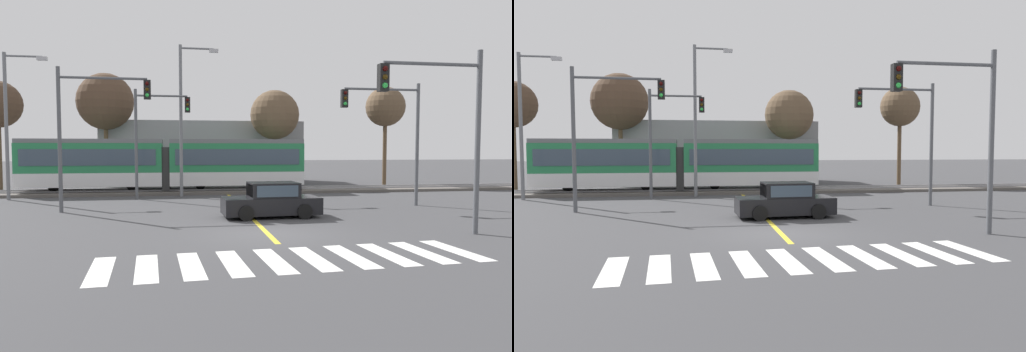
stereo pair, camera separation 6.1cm
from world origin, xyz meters
The scene contains 27 objects.
ground_plane centered at (0.00, 0.00, 0.00)m, with size 200.00×200.00×0.00m, color #3D3D3F.
track_bed centered at (0.00, 15.68, 0.09)m, with size 120.00×4.00×0.18m, color #56514C.
rail_near centered at (0.00, 14.96, 0.23)m, with size 120.00×0.08×0.10m, color #939399.
rail_far centered at (0.00, 16.40, 0.23)m, with size 120.00×0.08×0.10m, color #939399.
light_rail_tram centered at (-3.99, 15.68, 2.05)m, with size 18.50×2.64×3.43m.
crosswalk_stripe_0 centered at (-4.94, -4.17, 0.00)m, with size 0.56×2.80×0.01m, color silver.
crosswalk_stripe_1 centered at (-3.84, -4.09, 0.00)m, with size 0.56×2.80×0.01m, color silver.
crosswalk_stripe_2 centered at (-2.74, -4.02, 0.00)m, with size 0.56×2.80×0.01m, color silver.
crosswalk_stripe_3 centered at (-1.65, -3.95, 0.00)m, with size 0.56×2.80×0.01m, color silver.
crosswalk_stripe_4 centered at (-0.55, -3.87, 0.00)m, with size 0.56×2.80×0.01m, color silver.
crosswalk_stripe_5 centered at (0.55, -3.80, 0.00)m, with size 0.56×2.80×0.01m, color silver.
crosswalk_stripe_6 centered at (1.65, -3.72, 0.00)m, with size 0.56×2.80×0.01m, color silver.
crosswalk_stripe_7 centered at (2.74, -3.65, 0.00)m, with size 0.56×2.80×0.01m, color silver.
crosswalk_stripe_8 centered at (3.84, -3.57, 0.00)m, with size 0.56×2.80×0.01m, color silver.
crosswalk_stripe_9 centered at (4.94, -3.50, 0.00)m, with size 0.56×2.80×0.01m, color silver.
lane_centre_line centered at (0.00, 5.92, 0.00)m, with size 0.20×15.52×0.01m, color gold.
sedan_crossing centered at (0.88, 3.74, 0.70)m, with size 4.29×2.09×1.52m.
traffic_light_near_right centered at (5.92, -1.28, 4.14)m, with size 3.75×0.38×6.34m.
traffic_light_mid_left centered at (-7.18, 6.75, 4.45)m, with size 4.25×0.38×6.75m.
traffic_light_far_left centered at (-4.57, 11.94, 4.24)m, with size 3.25×0.38×6.45m.
traffic_light_mid_right centered at (7.77, 6.53, 4.26)m, with size 4.25×0.38×6.35m.
street_lamp_west centered at (-12.69, 12.75, 4.85)m, with size 2.43×0.28×8.49m.
street_lamp_centre centered at (-2.77, 12.98, 5.28)m, with size 2.42×0.28×9.32m.
bare_tree_west centered at (-8.71, 21.01, 6.56)m, with size 4.32×4.32×8.75m.
bare_tree_east centered at (4.33, 19.94, 5.63)m, with size 3.88×3.88×7.60m.
bare_tree_far_east centered at (13.49, 19.66, 6.34)m, with size 3.19×3.19×8.00m.
building_backdrop_far centered at (-1.14, 24.57, 2.63)m, with size 16.59×6.00×5.26m, color gray.
Camera 1 is at (-2.94, -15.60, 2.98)m, focal length 32.00 mm.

